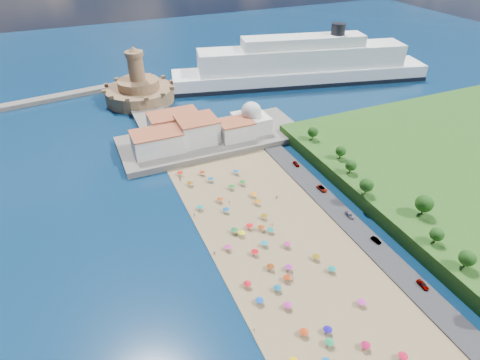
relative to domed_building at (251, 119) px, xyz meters
name	(u,v)px	position (x,y,z in m)	size (l,w,h in m)	color
ground	(258,238)	(-30.00, -71.00, -8.97)	(700.00, 700.00, 0.00)	#071938
terrace	(212,138)	(-20.00, 2.00, -7.47)	(90.00, 36.00, 3.00)	#59544C
jetty	(152,119)	(-42.00, 37.00, -7.77)	(18.00, 70.00, 2.40)	#59544C
waterfront_buildings	(186,131)	(-33.05, 2.64, -1.10)	(57.00, 29.00, 11.00)	silver
domed_building	(251,119)	(0.00, 0.00, 0.00)	(16.00, 16.00, 15.00)	silver
fortress	(139,90)	(-42.00, 67.00, -2.29)	(40.00, 40.00, 32.40)	#926E49
cruise_ship	(301,66)	(61.70, 55.57, 1.89)	(169.04, 62.10, 36.69)	black
beach_parasols	(272,257)	(-30.86, -82.96, -6.83)	(30.89, 116.67, 2.20)	gray
beachgoers	(238,234)	(-36.25, -67.57, -7.83)	(34.82, 102.73, 1.88)	tan
parked_cars	(342,208)	(6.00, -69.67, -7.59)	(2.66, 79.89, 1.43)	gray
hillside_trees	(394,196)	(19.40, -80.30, 1.06)	(16.44, 109.63, 7.97)	#382314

